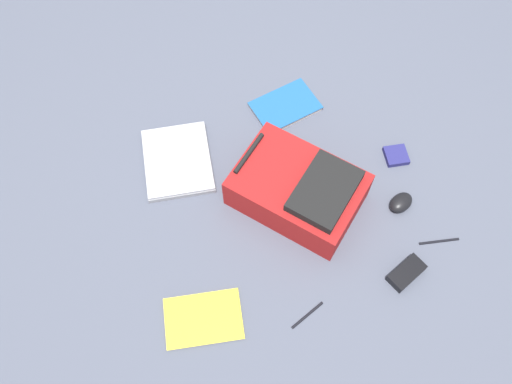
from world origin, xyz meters
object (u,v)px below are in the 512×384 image
object	(u,v)px
laptop	(178,161)
earbud_pouch	(396,156)
pen_black	(439,241)
book_red	(203,319)
power_brick	(406,273)
book_blue	(285,106)
backpack	(299,190)
pen_blue	(307,315)
computer_mouse	(401,203)

from	to	relation	value
laptop	earbud_pouch	bearing A→B (deg)	68.49
earbud_pouch	pen_black	bearing A→B (deg)	-5.56
book_red	power_brick	xyz separation A→B (m)	(0.13, 0.69, 0.01)
book_blue	power_brick	distance (m)	0.80
book_red	backpack	bearing A→B (deg)	120.14
pen_blue	computer_mouse	bearing A→B (deg)	115.40
laptop	book_blue	bearing A→B (deg)	98.50
backpack	pen_blue	distance (m)	0.43
book_blue	earbud_pouch	xyz separation A→B (m)	(0.38, 0.29, 0.00)
book_blue	power_brick	size ratio (longest dim) A/B	2.07
power_brick	pen_black	bearing A→B (deg)	108.85
power_brick	earbud_pouch	world-z (taller)	power_brick
pen_black	backpack	bearing A→B (deg)	-131.80
book_blue	pen_blue	distance (m)	0.84
book_blue	backpack	bearing A→B (deg)	-18.36
book_blue	book_red	xyz separation A→B (m)	(0.67, -0.60, -0.00)
book_blue	laptop	bearing A→B (deg)	-81.50
computer_mouse	pen_black	bearing A→B (deg)	-1.28
earbud_pouch	laptop	bearing A→B (deg)	-111.51
power_brick	book_blue	bearing A→B (deg)	-173.97
book_red	computer_mouse	distance (m)	0.81
backpack	power_brick	size ratio (longest dim) A/B	4.07
laptop	book_red	world-z (taller)	laptop
computer_mouse	book_red	bearing A→B (deg)	-100.64
backpack	book_red	bearing A→B (deg)	-59.86
backpack	laptop	distance (m)	0.48
book_red	earbud_pouch	distance (m)	0.94
backpack	laptop	xyz separation A→B (m)	(-0.32, -0.35, -0.06)
book_red	pen_black	xyz separation A→B (m)	(0.07, 0.86, -0.00)
pen_black	computer_mouse	bearing A→B (deg)	-163.02
computer_mouse	earbud_pouch	size ratio (longest dim) A/B	1.14
book_blue	pen_blue	world-z (taller)	book_blue
computer_mouse	power_brick	distance (m)	0.26
book_blue	computer_mouse	distance (m)	0.59
power_brick	computer_mouse	bearing A→B (deg)	153.71
earbud_pouch	backpack	bearing A→B (deg)	-87.67
backpack	pen_blue	size ratio (longest dim) A/B	3.95
book_red	earbud_pouch	size ratio (longest dim) A/B	3.44
book_red	power_brick	bearing A→B (deg)	79.33
earbud_pouch	computer_mouse	bearing A→B (deg)	-26.01
pen_black	earbud_pouch	xyz separation A→B (m)	(-0.36, 0.04, 0.01)
computer_mouse	earbud_pouch	xyz separation A→B (m)	(-0.18, 0.09, -0.01)
backpack	book_red	world-z (taller)	backpack
laptop	pen_black	bearing A→B (deg)	47.85
laptop	computer_mouse	xyz separation A→B (m)	(0.49, 0.68, 0.01)
computer_mouse	earbud_pouch	distance (m)	0.20
pen_black	earbud_pouch	size ratio (longest dim) A/B	1.73
laptop	book_red	size ratio (longest dim) A/B	1.23
laptop	pen_blue	xyz separation A→B (m)	(0.72, 0.20, -0.01)
backpack	pen_black	bearing A→B (deg)	48.20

